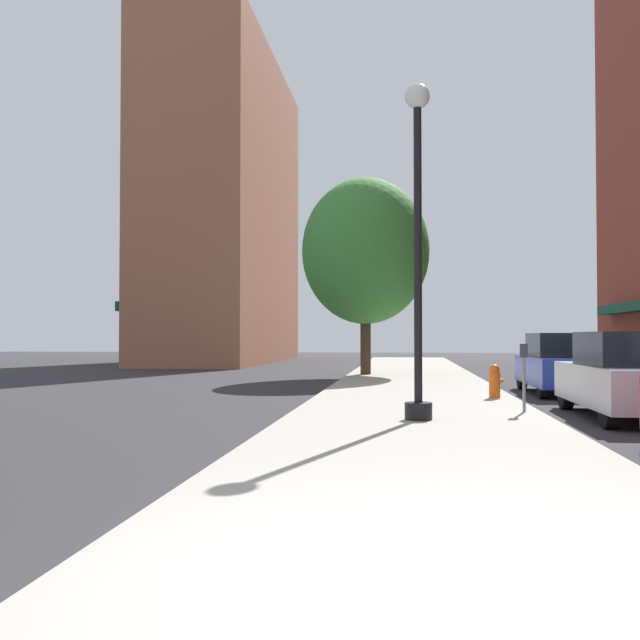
% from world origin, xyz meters
% --- Properties ---
extents(ground_plane, '(90.00, 90.00, 0.00)m').
position_xyz_m(ground_plane, '(4.00, 18.00, 0.00)').
color(ground_plane, '#2D2D30').
extents(sidewalk_slab, '(4.80, 50.00, 0.12)m').
position_xyz_m(sidewalk_slab, '(0.00, 19.00, 0.06)').
color(sidewalk_slab, '#A8A399').
rests_on(sidewalk_slab, ground).
extents(building_far_background, '(6.80, 18.00, 18.45)m').
position_xyz_m(building_far_background, '(-11.01, 37.00, 9.21)').
color(building_far_background, '#9E6047').
rests_on(building_far_background, ground).
extents(lamppost, '(0.48, 0.48, 5.90)m').
position_xyz_m(lamppost, '(0.02, 8.01, 3.20)').
color(lamppost, black).
rests_on(lamppost, sidewalk_slab).
extents(fire_hydrant, '(0.33, 0.26, 0.79)m').
position_xyz_m(fire_hydrant, '(1.89, 12.56, 0.52)').
color(fire_hydrant, '#E05614').
rests_on(fire_hydrant, sidewalk_slab).
extents(parking_meter_near, '(0.14, 0.09, 1.31)m').
position_xyz_m(parking_meter_near, '(2.05, 9.47, 0.95)').
color(parking_meter_near, slate).
rests_on(parking_meter_near, sidewalk_slab).
extents(tree_near, '(4.88, 4.88, 7.54)m').
position_xyz_m(tree_near, '(-1.72, 22.40, 4.84)').
color(tree_near, '#422D1E').
rests_on(tree_near, sidewalk_slab).
extents(car_silver, '(1.80, 4.30, 1.66)m').
position_xyz_m(car_silver, '(4.00, 9.63, 0.81)').
color(car_silver, black).
rests_on(car_silver, ground).
extents(car_blue, '(1.80, 4.30, 1.66)m').
position_xyz_m(car_blue, '(4.00, 15.31, 0.81)').
color(car_blue, black).
rests_on(car_blue, ground).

